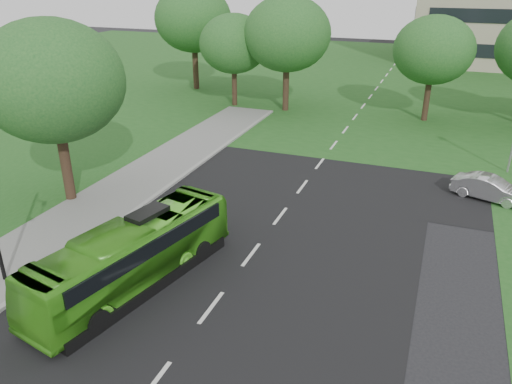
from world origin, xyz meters
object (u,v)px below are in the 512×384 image
tree_park_b (287,34)px  tree_side_near (52,81)px  tree_park_a (234,44)px  bus (134,254)px  tree_park_c (434,50)px  sedan (490,188)px  tree_park_f (193,19)px

tree_park_b → tree_side_near: size_ratio=1.02×
tree_park_a → tree_park_b: 5.02m
tree_park_b → bus: (2.78, -27.73, -5.18)m
tree_park_c → bus: tree_park_c is taller
tree_park_a → tree_side_near: (0.02, -22.36, 0.92)m
tree_park_c → tree_side_near: tree_side_near is taller
tree_park_b → tree_side_near: tree_park_b is taller
tree_park_c → sedan: 16.49m
tree_park_a → tree_park_f: tree_park_f is taller
bus → sedan: bearing=57.9°
tree_park_b → sedan: tree_park_b is taller
tree_park_b → tree_park_c: (11.74, 0.99, -0.84)m
tree_side_near → bus: tree_side_near is taller
bus → sedan: bus is taller
tree_park_f → sedan: size_ratio=2.64×
tree_park_b → bus: size_ratio=1.02×
tree_park_f → tree_side_near: 28.20m
tree_side_near → bus: bearing=-35.2°
tree_park_b → tree_park_f: bearing=155.9°
tree_park_f → tree_side_near: (6.56, -27.42, -0.56)m
tree_park_b → tree_side_near: (-4.90, -22.30, -0.10)m
tree_park_a → tree_park_b: size_ratio=0.84×
bus → sedan: (13.29, 13.61, -0.67)m
tree_park_f → bus: (14.24, -32.84, -5.64)m
tree_park_f → tree_side_near: tree_park_f is taller
tree_park_a → sedan: 25.78m
tree_park_b → sedan: size_ratio=2.48×
tree_park_f → tree_side_near: size_ratio=1.09×
tree_park_a → tree_park_f: bearing=142.3°
tree_side_near → sedan: tree_side_near is taller
tree_park_c → tree_park_a: bearing=-176.8°
tree_park_c → tree_side_near: size_ratio=0.88×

